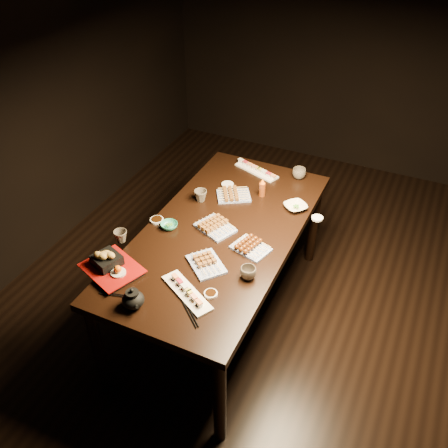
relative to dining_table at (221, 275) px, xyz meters
The scene contains 23 objects.
ground 0.55m from the dining_table, ahead, with size 5.00×5.00×0.00m, color black.
dining_table is the anchor object (origin of this frame).
sushi_platter_near 0.70m from the dining_table, 83.06° to the right, with size 0.37×0.10×0.04m, color white, non-canonical shape.
sushi_platter_far 0.85m from the dining_table, 94.80° to the left, with size 0.35×0.10×0.04m, color white, non-canonical shape.
yakitori_plate_center 0.41m from the dining_table, behind, with size 0.23×0.17×0.06m, color #828EB6, non-canonical shape.
yakitori_plate_right 0.52m from the dining_table, 79.17° to the right, with size 0.23×0.17×0.06m, color #828EB6, non-canonical shape.
yakitori_plate_left 0.56m from the dining_table, 102.09° to the left, with size 0.22×0.16×0.06m, color #828EB6, non-canonical shape.
tsukune_plate 0.48m from the dining_table, 19.64° to the right, with size 0.21×0.16×0.05m, color #828EB6, non-canonical shape.
edamame_bowl_green 0.51m from the dining_table, 161.11° to the right, with size 0.11×0.11×0.03m, color teal.
edamame_bowl_cream 0.67m from the dining_table, 50.65° to the left, with size 0.14×0.14×0.03m, color beige.
tempura_tray 0.83m from the dining_table, 123.97° to the right, with size 0.32×0.26×0.12m, color black, non-canonical shape.
teacup_near_left 0.74m from the dining_table, 145.44° to the right, with size 0.08×0.08×0.08m, color #4E463C.
teacup_mid_right 0.61m from the dining_table, 44.83° to the right, with size 0.09×0.09×0.07m, color #4E463C.
teacup_far_left 0.55m from the dining_table, 137.34° to the left, with size 0.09×0.09×0.08m, color #4E463C.
teacup_far_right 0.93m from the dining_table, 72.94° to the left, with size 0.10×0.10×0.08m, color #4E463C.
teapot 0.89m from the dining_table, 100.35° to the right, with size 0.14×0.14×0.12m, color black, non-canonical shape.
condiment_bottle 0.66m from the dining_table, 79.53° to the left, with size 0.04×0.04×0.13m, color #6B2C0E.
sauce_dish_west 0.57m from the dining_table, 169.11° to the right, with size 0.09×0.09×0.02m, color white.
sauce_dish_east 0.74m from the dining_table, 36.45° to the left, with size 0.07×0.07×0.01m, color white.
sauce_dish_se 0.67m from the dining_table, 70.14° to the right, with size 0.07×0.07×0.01m, color white.
sauce_dish_nw 0.65m from the dining_table, 109.92° to the left, with size 0.09×0.09×0.02m, color white.
chopsticks_near 0.87m from the dining_table, 109.04° to the right, with size 0.21×0.02×0.01m, color black, non-canonical shape.
chopsticks_se 0.79m from the dining_table, 78.34° to the right, with size 0.24×0.02×0.01m, color black, non-canonical shape.
Camera 1 is at (0.65, -2.18, 2.67)m, focal length 40.00 mm.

